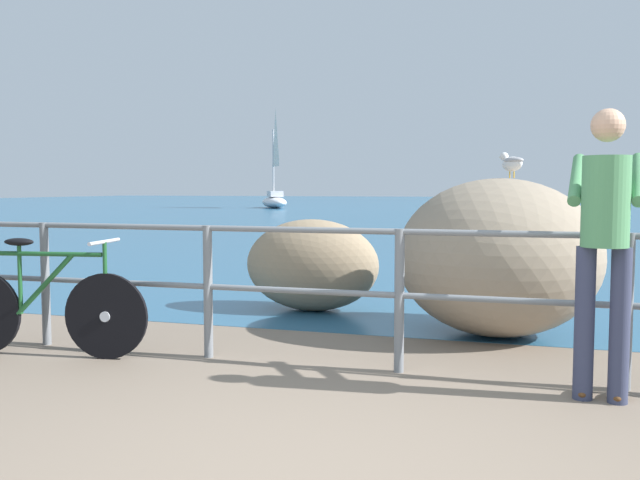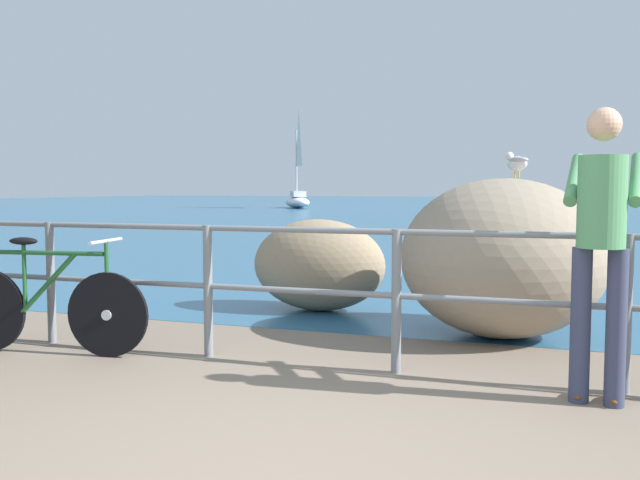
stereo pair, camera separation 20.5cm
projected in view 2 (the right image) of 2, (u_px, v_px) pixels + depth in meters
The scene contains 9 objects.
ground_plane at pixel (524, 231), 21.83m from camera, with size 120.00×120.00×0.10m, color #756656.
sea_surface at pixel (545, 206), 48.39m from camera, with size 120.00×90.00×0.01m, color #285B7F.
promenade_railing at pixel (397, 283), 4.88m from camera, with size 8.97×0.07×1.02m.
bicycle at pixel (47, 305), 5.45m from camera, with size 1.69×0.48×0.92m.
person_at_railing at pixel (601, 241), 4.16m from camera, with size 0.49×0.66×1.78m.
breakwater_boulder_main at pixel (503, 258), 6.08m from camera, with size 1.78×1.76×1.39m.
breakwater_boulder_left at pixel (319, 265), 7.39m from camera, with size 1.44×0.88×0.97m.
seagull at pixel (517, 162), 6.06m from camera, with size 0.26×0.31×0.23m.
sailboat at pixel (297, 197), 43.64m from camera, with size 3.43×4.42×6.16m.
Camera 2 is at (1.08, -2.69, 1.31)m, focal length 39.10 mm.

